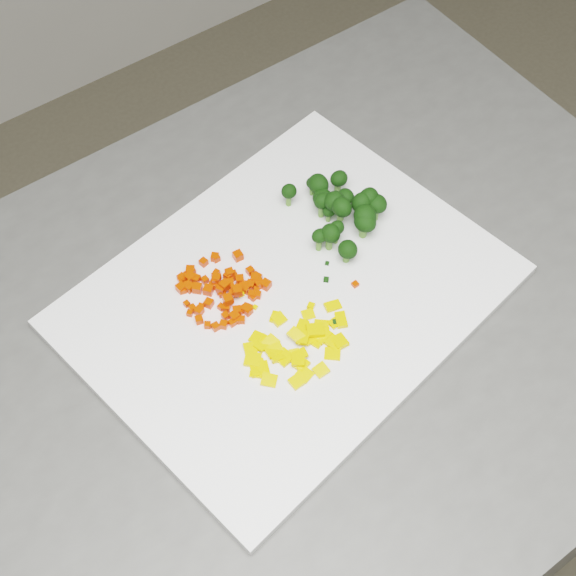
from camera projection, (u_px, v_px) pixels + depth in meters
counter_block at (283, 478)px, 1.23m from camera, size 0.98×0.68×0.90m
cutting_board at (288, 296)px, 0.87m from camera, size 0.49×0.41×0.01m
carrot_pile at (220, 284)px, 0.86m from camera, size 0.10×0.10×0.03m
pepper_pile at (298, 337)px, 0.83m from camera, size 0.11×0.11×0.02m
broccoli_pile at (331, 207)px, 0.89m from camera, size 0.12×0.12×0.05m
carrot_cube_0 at (228, 299)px, 0.85m from camera, size 0.01×0.01×0.01m
carrot_cube_1 at (220, 290)px, 0.86m from camera, size 0.01×0.01×0.01m
carrot_cube_2 at (233, 292)px, 0.85m from camera, size 0.01×0.01×0.01m
carrot_cube_3 at (208, 325)px, 0.84m from camera, size 0.01×0.01×0.01m
carrot_cube_4 at (182, 278)px, 0.87m from camera, size 0.01×0.01×0.01m
carrot_cube_5 at (266, 285)px, 0.86m from camera, size 0.01×0.01×0.01m
carrot_cube_6 at (217, 278)px, 0.86m from camera, size 0.01×0.01×0.01m
carrot_cube_7 at (201, 307)px, 0.85m from camera, size 0.01×0.01×0.01m
carrot_cube_8 at (258, 295)px, 0.86m from camera, size 0.01×0.01×0.01m
carrot_cube_9 at (251, 285)px, 0.87m from camera, size 0.01×0.01×0.01m
carrot_cube_10 at (248, 311)px, 0.85m from camera, size 0.01×0.01×0.01m
carrot_cube_11 at (233, 276)px, 0.87m from camera, size 0.01×0.01×0.01m
carrot_cube_12 at (245, 289)px, 0.86m from camera, size 0.01×0.01×0.01m
carrot_cube_13 at (246, 286)px, 0.86m from camera, size 0.01×0.01×0.01m
carrot_cube_14 at (238, 291)px, 0.85m from camera, size 0.01×0.01×0.01m
carrot_cube_15 at (181, 288)px, 0.86m from camera, size 0.01×0.01×0.01m
carrot_cube_16 at (237, 311)px, 0.85m from camera, size 0.01×0.01×0.01m
carrot_cube_17 at (196, 279)px, 0.87m from camera, size 0.01×0.01×0.01m
carrot_cube_18 at (225, 285)px, 0.85m from camera, size 0.01×0.01×0.01m
carrot_cube_19 at (230, 284)px, 0.86m from camera, size 0.01×0.01×0.01m
carrot_cube_20 at (257, 278)px, 0.87m from camera, size 0.01×0.01×0.01m
carrot_cube_21 at (241, 310)px, 0.85m from camera, size 0.01×0.01×0.01m
carrot_cube_22 at (259, 284)px, 0.87m from camera, size 0.01×0.01×0.01m
carrot_cube_23 at (235, 316)px, 0.84m from camera, size 0.01×0.01×0.01m
carrot_cube_24 at (257, 290)px, 0.86m from camera, size 0.01×0.01×0.01m
carrot_cube_25 at (185, 276)px, 0.87m from camera, size 0.01×0.01×0.01m
carrot_cube_26 at (181, 280)px, 0.87m from camera, size 0.01×0.01×0.01m
carrot_cube_27 at (230, 302)px, 0.85m from camera, size 0.01×0.01×0.01m
carrot_cube_28 at (250, 271)px, 0.88m from camera, size 0.01×0.01×0.01m
carrot_cube_29 at (232, 323)px, 0.84m from camera, size 0.01×0.01×0.01m
carrot_cube_30 at (222, 293)px, 0.86m from camera, size 0.01×0.01×0.01m
carrot_cube_31 at (225, 316)px, 0.84m from camera, size 0.01×0.01×0.01m
carrot_cube_32 at (216, 273)px, 0.88m from camera, size 0.01×0.01×0.01m
carrot_cube_33 at (230, 273)px, 0.86m from camera, size 0.01×0.01×0.01m
carrot_cube_34 at (189, 287)px, 0.86m from camera, size 0.01×0.01×0.01m
carrot_cube_35 at (237, 320)px, 0.84m from camera, size 0.01×0.01×0.01m
carrot_cube_36 at (190, 271)px, 0.88m from camera, size 0.01×0.01×0.01m
carrot_cube_37 at (242, 286)px, 0.87m from camera, size 0.01×0.01×0.01m
carrot_cube_38 at (238, 256)px, 0.89m from camera, size 0.01×0.01×0.01m
carrot_cube_39 at (229, 273)px, 0.88m from camera, size 0.01×0.01×0.01m
carrot_cube_40 at (228, 276)px, 0.87m from camera, size 0.01×0.01×0.01m
carrot_cube_41 at (199, 320)px, 0.84m from camera, size 0.01×0.01×0.01m
carrot_cube_42 at (215, 280)px, 0.86m from camera, size 0.01×0.01×0.01m
carrot_cube_43 at (216, 258)px, 0.89m from camera, size 0.01×0.01×0.01m
carrot_cube_44 at (224, 325)px, 0.84m from camera, size 0.01×0.01×0.01m
carrot_cube_45 at (247, 287)px, 0.86m from camera, size 0.01×0.01×0.01m
carrot_cube_46 at (205, 280)px, 0.87m from camera, size 0.01×0.01×0.01m
carrot_cube_47 at (247, 309)px, 0.85m from camera, size 0.01×0.01×0.01m
carrot_cube_48 at (226, 308)px, 0.85m from camera, size 0.01×0.01×0.01m
carrot_cube_49 at (255, 279)px, 0.87m from camera, size 0.01×0.01×0.01m
carrot_cube_50 at (217, 282)px, 0.87m from camera, size 0.01×0.01×0.01m
carrot_cube_51 at (221, 307)px, 0.85m from camera, size 0.01×0.01×0.01m
carrot_cube_52 at (191, 271)px, 0.88m from camera, size 0.01×0.01×0.01m
carrot_cube_53 at (240, 280)px, 0.87m from camera, size 0.01×0.01×0.01m
carrot_cube_54 at (252, 294)px, 0.86m from camera, size 0.01×0.01×0.01m
carrot_cube_55 at (187, 286)px, 0.86m from camera, size 0.01×0.01×0.01m
carrot_cube_56 at (215, 275)px, 0.87m from camera, size 0.01×0.01×0.01m
carrot_cube_57 at (209, 303)px, 0.85m from camera, size 0.01×0.01×0.01m
carrot_cube_58 at (187, 304)px, 0.85m from camera, size 0.01×0.01×0.01m
carrot_cube_59 at (183, 290)px, 0.86m from camera, size 0.01×0.01×0.01m
carrot_cube_60 at (229, 281)px, 0.87m from camera, size 0.01×0.01×0.01m
carrot_cube_61 at (192, 308)px, 0.85m from camera, size 0.01×0.01×0.01m
carrot_cube_62 at (190, 313)px, 0.85m from camera, size 0.01×0.01×0.01m
carrot_cube_63 at (204, 262)px, 0.88m from camera, size 0.01×0.01×0.01m
carrot_cube_64 at (253, 298)px, 0.86m from camera, size 0.01×0.01×0.01m
carrot_cube_65 at (221, 289)px, 0.86m from camera, size 0.01×0.01×0.01m
carrot_cube_66 at (190, 277)px, 0.87m from camera, size 0.01×0.01×0.01m
carrot_cube_67 at (236, 290)px, 0.85m from camera, size 0.01×0.01×0.01m
carrot_cube_68 at (197, 288)px, 0.86m from camera, size 0.01×0.01×0.01m
carrot_cube_69 at (199, 311)px, 0.85m from camera, size 0.01×0.01×0.01m
carrot_cube_70 at (215, 284)px, 0.87m from camera, size 0.01×0.01×0.01m
carrot_cube_71 at (244, 308)px, 0.85m from camera, size 0.01×0.01×0.01m
carrot_cube_72 at (242, 320)px, 0.84m from camera, size 0.01×0.01×0.01m
carrot_cube_73 at (216, 327)px, 0.84m from camera, size 0.01×0.01×0.01m
carrot_cube_74 at (215, 257)px, 0.89m from camera, size 0.01×0.01×0.01m
carrot_cube_75 at (208, 290)px, 0.86m from camera, size 0.01×0.01×0.01m
pepper_chunk_0 at (258, 367)px, 0.81m from camera, size 0.02×0.02×0.01m
pepper_chunk_1 at (277, 355)px, 0.82m from camera, size 0.02×0.02×0.01m
pepper_chunk_2 at (301, 364)px, 0.81m from camera, size 0.02×0.02×0.00m
pepper_chunk_3 at (257, 338)px, 0.83m from camera, size 0.02×0.02×0.01m
pepper_chunk_4 at (315, 330)px, 0.83m from camera, size 0.02×0.02×0.01m
pepper_chunk_5 at (276, 351)px, 0.82m from camera, size 0.02×0.02×0.01m
pepper_chunk_6 at (319, 341)px, 0.83m from camera, size 0.02×0.01×0.00m
pepper_chunk_7 at (321, 325)px, 0.84m from camera, size 0.02×0.02×0.01m
pepper_chunk_8 at (296, 336)px, 0.83m from camera, size 0.02×0.02×0.01m
pepper_chunk_9 at (340, 341)px, 0.83m from camera, size 0.02×0.02×0.01m
pepper_chunk_10 at (305, 374)px, 0.81m from camera, size 0.02×0.02×0.01m
pepper_chunk_11 at (276, 317)px, 0.85m from camera, size 0.02×0.02×0.01m
pepper_chunk_12 at (253, 360)px, 0.82m from camera, size 0.02×0.02×0.01m
pepper_chunk_13 at (335, 322)px, 0.84m from camera, size 0.02×0.01×0.01m
pepper_chunk_14 at (297, 382)px, 0.80m from camera, size 0.01×0.01×0.01m
pepper_chunk_15 at (299, 359)px, 0.81m from camera, size 0.02×0.02×0.01m
pepper_chunk_16 at (251, 350)px, 0.82m from camera, size 0.02×0.02×0.01m
pepper_chunk_17 at (299, 355)px, 0.82m from camera, size 0.02×0.01×0.01m
pepper_chunk_18 at (333, 306)px, 0.85m from camera, size 0.02×0.02×0.01m
pepper_chunk_19 at (269, 380)px, 0.81m from camera, size 0.02×0.02×0.01m
pepper_chunk_20 at (321, 370)px, 0.81m from camera, size 0.01×0.01×0.01m
pepper_chunk_21 at (271, 342)px, 0.83m from camera, size 0.02×0.02×0.01m
pepper_chunk_22 at (341, 320)px, 0.84m from camera, size 0.02×0.02×0.01m
pepper_chunk_23 at (279, 319)px, 0.84m from camera, size 0.01×0.01×0.01m
pepper_chunk_24 at (303, 338)px, 0.83m from camera, size 0.02×0.02×0.01m
pepper_chunk_25 at (257, 371)px, 0.81m from camera, size 0.02×0.02×0.01m
pepper_chunk_26 at (284, 357)px, 0.82m from camera, size 0.02×0.02×0.01m
pepper_chunk_27 at (322, 333)px, 0.84m from camera, size 0.02×0.02×0.01m
pepper_chunk_28 at (302, 327)px, 0.84m from camera, size 0.02×0.02×0.01m
pepper_chunk_29 at (260, 369)px, 0.81m from camera, size 0.02×0.02×0.01m
pepper_chunk_30 at (333, 354)px, 0.82m from camera, size 0.02×0.02×0.01m
pepper_chunk_31 at (263, 343)px, 0.83m from camera, size 0.02×0.02×0.01m
pepper_chunk_32 at (332, 341)px, 0.83m from camera, size 0.02×0.02×0.01m
pepper_chunk_33 at (308, 315)px, 0.85m from camera, size 0.02×0.02×0.01m
pepper_chunk_34 at (272, 349)px, 0.82m from camera, size 0.02×0.02×0.01m
pepper_chunk_35 at (295, 356)px, 0.82m from camera, size 0.02×0.02×0.01m
pepper_chunk_36 at (321, 335)px, 0.83m from camera, size 0.02×0.02×0.01m
pepper_chunk_37 at (311, 337)px, 0.83m from camera, size 0.02×0.01×0.01m
broccoli_floret_0 at (336, 233)px, 0.89m from camera, size 0.02×0.02×0.03m
broccoli_floret_1 at (319, 241)px, 0.88m from camera, size 0.03×0.03×0.03m
broccoli_floret_2 at (317, 188)px, 0.92m from camera, size 0.03×0.03×0.03m
broccoli_floret_3 at (376, 209)px, 0.91m from camera, size 0.03×0.03×0.03m
broccoli_floret_4 at (322, 206)px, 0.91m from camera, size 0.03×0.03×0.03m
broccoli_floret_5 at (360, 208)px, 0.91m from camera, size 0.03×0.03×0.04m
broccoli_floret_6 at (364, 220)px, 0.90m from camera, size 0.04×0.04×0.04m
broccoli_floret_7 at (328, 214)px, 0.91m from camera, size 0.02×0.02×0.02m
broccoli_floret_8 at (347, 253)px, 0.88m from camera, size 0.03×0.03×0.03m
broccoli_floret_9 at (341, 211)px, 0.89m from camera, size 0.03×0.03×0.03m
broccoli_floret_10 at (289, 196)px, 0.92m from camera, size 0.02×0.02×0.03m
broccoli_floret_11 at (322, 201)px, 0.92m from camera, size 0.03×0.03×0.03m
broccoli_floret_12 at (367, 203)px, 0.91m from camera, size 0.03×0.03×0.04m
broccoli_floret_13 at (330, 238)px, 0.88m from camera, size 0.03×0.03×0.03m
broccoli_floret_14 at (345, 200)px, 0.92m from camera, size 0.02×0.02×0.03m
broccoli_floret_15 at (338, 182)px, 0.93m from camera, size 0.03×0.03×0.03m
broccoli_floret_16 at (312, 187)px, 0.93m from camera, size 0.02×0.02×0.03m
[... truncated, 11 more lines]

